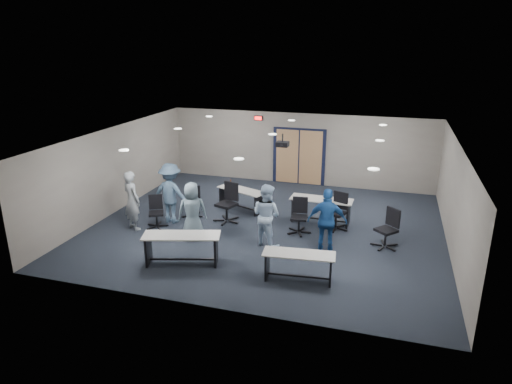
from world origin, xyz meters
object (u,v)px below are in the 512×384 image
(table_back_right, at_px, (321,206))
(chair_back_a, at_px, (192,202))
(table_back_left, at_px, (241,196))
(person_plaid, at_px, (192,211))
(chair_loose_left, at_px, (156,212))
(person_lightblue, at_px, (266,215))
(person_navy, at_px, (327,221))
(chair_loose_right, at_px, (386,229))
(person_back, at_px, (171,193))
(chair_back_b, at_px, (226,203))
(chair_back_d, at_px, (336,212))
(chair_back_c, at_px, (299,216))
(person_gray, at_px, (132,200))
(table_front_right, at_px, (299,262))
(table_front_left, at_px, (182,244))

(table_back_right, relative_size, chair_back_a, 1.93)
(table_back_left, height_order, person_plaid, person_plaid)
(chair_loose_left, bearing_deg, chair_back_a, 31.38)
(person_lightblue, bearing_deg, person_navy, -155.67)
(table_back_left, distance_m, chair_loose_left, 2.88)
(chair_loose_right, distance_m, person_back, 6.25)
(chair_back_b, relative_size, person_lightblue, 0.70)
(chair_loose_left, bearing_deg, chair_back_d, -12.11)
(chair_loose_left, distance_m, person_lightblue, 3.43)
(person_back, bearing_deg, chair_back_a, -120.72)
(table_back_right, xyz_separation_m, person_lightblue, (-1.16, -2.00, 0.33))
(chair_back_b, distance_m, person_lightblue, 2.01)
(chair_back_b, height_order, chair_back_d, chair_back_b)
(table_back_left, height_order, chair_back_d, chair_back_d)
(table_back_right, distance_m, chair_back_b, 2.85)
(chair_back_c, bearing_deg, chair_back_a, 170.17)
(person_gray, bearing_deg, chair_loose_left, -126.86)
(person_plaid, bearing_deg, chair_back_b, -131.96)
(table_front_right, bearing_deg, chair_back_a, 137.71)
(chair_back_d, xyz_separation_m, person_gray, (-5.65, -1.68, 0.33))
(person_gray, xyz_separation_m, person_plaid, (1.96, -0.17, -0.06))
(table_back_right, relative_size, chair_loose_right, 1.75)
(table_front_right, distance_m, chair_back_d, 3.27)
(person_plaid, bearing_deg, table_back_left, -126.55)
(person_plaid, xyz_separation_m, person_lightblue, (2.03, 0.24, 0.04))
(chair_loose_left, relative_size, person_gray, 0.54)
(table_front_right, height_order, person_gray, person_gray)
(person_gray, height_order, person_lightblue, person_gray)
(person_gray, xyz_separation_m, person_lightblue, (3.99, 0.07, -0.02))
(chair_back_a, distance_m, chair_loose_left, 1.26)
(person_gray, relative_size, person_back, 0.95)
(chair_back_a, xyz_separation_m, person_plaid, (0.73, -1.53, 0.33))
(person_navy, height_order, person_back, person_back)
(chair_back_c, bearing_deg, person_back, 179.12)
(chair_back_c, distance_m, person_back, 3.88)
(chair_back_a, xyz_separation_m, chair_back_d, (4.41, 0.32, 0.06))
(person_navy, bearing_deg, person_back, -12.61)
(table_front_left, bearing_deg, chair_loose_left, 116.10)
(chair_loose_right, distance_m, person_gray, 7.12)
(chair_back_a, relative_size, person_plaid, 0.59)
(person_lightblue, bearing_deg, chair_back_c, -100.72)
(table_front_left, xyz_separation_m, person_gray, (-2.31, 1.58, 0.35))
(table_back_right, height_order, chair_back_c, chair_back_c)
(chair_loose_left, height_order, person_lightblue, person_lightblue)
(person_navy, bearing_deg, table_back_left, -41.30)
(person_lightblue, xyz_separation_m, person_navy, (1.61, 0.02, 0.01))
(table_back_left, xyz_separation_m, chair_loose_right, (4.57, -1.63, 0.06))
(chair_back_c, bearing_deg, person_plaid, -160.45)
(chair_back_c, relative_size, person_navy, 0.59)
(chair_loose_right, bearing_deg, chair_back_c, -145.53)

